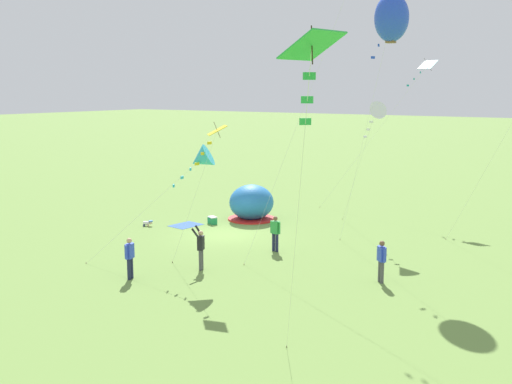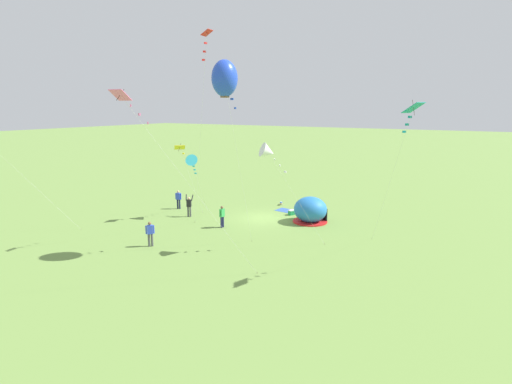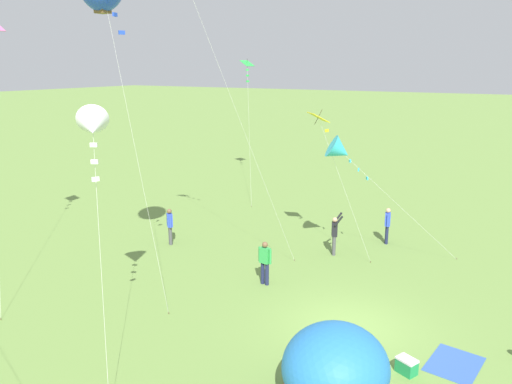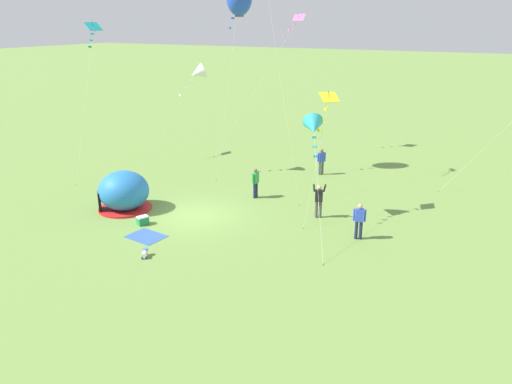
{
  "view_description": "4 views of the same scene",
  "coord_description": "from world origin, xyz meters",
  "px_view_note": "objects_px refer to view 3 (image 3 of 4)",
  "views": [
    {
      "loc": [
        25.3,
        18.34,
        7.66
      ],
      "look_at": [
        -1.27,
        1.06,
        2.22
      ],
      "focal_mm": 42.0,
      "sensor_mm": 36.0,
      "label": 1
    },
    {
      "loc": [
        -15.88,
        28.44,
        9.22
      ],
      "look_at": [
        0.52,
        0.41,
        2.29
      ],
      "focal_mm": 28.0,
      "sensor_mm": 36.0,
      "label": 2
    },
    {
      "loc": [
        -14.01,
        -4.55,
        8.14
      ],
      "look_at": [
        2.34,
        4.82,
        3.36
      ],
      "focal_mm": 35.0,
      "sensor_mm": 36.0,
      "label": 3
    },
    {
      "loc": [
        14.07,
        -19.72,
        9.63
      ],
      "look_at": [
        3.48,
        0.29,
        1.78
      ],
      "focal_mm": 35.0,
      "sensor_mm": 36.0,
      "label": 4
    }
  ],
  "objects_px": {
    "popup_tent": "(335,370)",
    "kite_green": "(247,68)",
    "person_center_field": "(265,261)",
    "kite_cyan": "(340,151)",
    "cooler_box": "(407,366)",
    "person_far_back": "(335,233)",
    "kite_yellow": "(322,124)",
    "person_strolling": "(170,225)",
    "person_near_tent": "(387,224)",
    "kite_white": "(93,126)"
  },
  "relations": [
    {
      "from": "popup_tent",
      "to": "kite_yellow",
      "type": "xyz_separation_m",
      "value": [
        9.56,
        4.47,
        4.76
      ]
    },
    {
      "from": "person_center_field",
      "to": "kite_yellow",
      "type": "bearing_deg",
      "value": -5.59
    },
    {
      "from": "person_center_field",
      "to": "kite_cyan",
      "type": "bearing_deg",
      "value": -19.41
    },
    {
      "from": "kite_cyan",
      "to": "kite_yellow",
      "type": "xyz_separation_m",
      "value": [
        0.32,
        0.96,
        1.02
      ]
    },
    {
      "from": "cooler_box",
      "to": "person_strolling",
      "type": "distance_m",
      "value": 13.02
    },
    {
      "from": "popup_tent",
      "to": "kite_green",
      "type": "relative_size",
      "value": 0.33
    },
    {
      "from": "popup_tent",
      "to": "cooler_box",
      "type": "xyz_separation_m",
      "value": [
        2.25,
        -1.22,
        -0.78
      ]
    },
    {
      "from": "cooler_box",
      "to": "kite_green",
      "type": "xyz_separation_m",
      "value": [
        18.38,
        15.97,
        7.76
      ]
    },
    {
      "from": "kite_cyan",
      "to": "popup_tent",
      "type": "bearing_deg",
      "value": -159.18
    },
    {
      "from": "person_near_tent",
      "to": "kite_green",
      "type": "height_order",
      "value": "kite_green"
    },
    {
      "from": "person_far_back",
      "to": "kite_white",
      "type": "bearing_deg",
      "value": 158.7
    },
    {
      "from": "popup_tent",
      "to": "person_strolling",
      "type": "relative_size",
      "value": 1.63
    },
    {
      "from": "kite_yellow",
      "to": "kite_green",
      "type": "height_order",
      "value": "kite_green"
    },
    {
      "from": "person_center_field",
      "to": "person_strolling",
      "type": "bearing_deg",
      "value": 74.29
    },
    {
      "from": "person_far_back",
      "to": "kite_white",
      "type": "distance_m",
      "value": 11.79
    },
    {
      "from": "person_near_tent",
      "to": "kite_cyan",
      "type": "relative_size",
      "value": 0.32
    },
    {
      "from": "person_strolling",
      "to": "person_far_back",
      "type": "relative_size",
      "value": 0.91
    },
    {
      "from": "person_center_field",
      "to": "kite_white",
      "type": "distance_m",
      "value": 8.2
    },
    {
      "from": "popup_tent",
      "to": "kite_yellow",
      "type": "height_order",
      "value": "kite_yellow"
    },
    {
      "from": "kite_cyan",
      "to": "person_center_field",
      "type": "bearing_deg",
      "value": 160.59
    },
    {
      "from": "person_center_field",
      "to": "kite_yellow",
      "type": "height_order",
      "value": "kite_yellow"
    },
    {
      "from": "cooler_box",
      "to": "person_near_tent",
      "type": "bearing_deg",
      "value": 18.52
    },
    {
      "from": "kite_cyan",
      "to": "kite_white",
      "type": "relative_size",
      "value": 0.77
    },
    {
      "from": "cooler_box",
      "to": "person_far_back",
      "type": "bearing_deg",
      "value": 33.97
    },
    {
      "from": "person_near_tent",
      "to": "cooler_box",
      "type": "bearing_deg",
      "value": -161.48
    },
    {
      "from": "kite_cyan",
      "to": "person_strolling",
      "type": "bearing_deg",
      "value": 106.78
    },
    {
      "from": "cooler_box",
      "to": "kite_yellow",
      "type": "distance_m",
      "value": 10.79
    },
    {
      "from": "person_strolling",
      "to": "kite_green",
      "type": "xyz_separation_m",
      "value": [
        13.61,
        3.88,
        7.02
      ]
    },
    {
      "from": "person_strolling",
      "to": "kite_green",
      "type": "height_order",
      "value": "kite_green"
    },
    {
      "from": "kite_green",
      "to": "kite_cyan",
      "type": "bearing_deg",
      "value": -135.39
    },
    {
      "from": "person_strolling",
      "to": "kite_green",
      "type": "distance_m",
      "value": 15.8
    },
    {
      "from": "cooler_box",
      "to": "person_center_field",
      "type": "bearing_deg",
      "value": 63.23
    },
    {
      "from": "cooler_box",
      "to": "kite_cyan",
      "type": "height_order",
      "value": "kite_cyan"
    },
    {
      "from": "person_center_field",
      "to": "kite_yellow",
      "type": "distance_m",
      "value": 6.4
    },
    {
      "from": "cooler_box",
      "to": "kite_white",
      "type": "distance_m",
      "value": 11.01
    },
    {
      "from": "popup_tent",
      "to": "kite_green",
      "type": "xyz_separation_m",
      "value": [
        20.63,
        14.75,
        6.98
      ]
    },
    {
      "from": "person_far_back",
      "to": "kite_green",
      "type": "distance_m",
      "value": 17.09
    },
    {
      "from": "cooler_box",
      "to": "person_center_field",
      "type": "xyz_separation_m",
      "value": [
        3.08,
        6.11,
        0.74
      ]
    },
    {
      "from": "person_strolling",
      "to": "kite_yellow",
      "type": "bearing_deg",
      "value": -68.35
    },
    {
      "from": "person_near_tent",
      "to": "popup_tent",
      "type": "bearing_deg",
      "value": -170.18
    },
    {
      "from": "popup_tent",
      "to": "kite_cyan",
      "type": "relative_size",
      "value": 0.52
    },
    {
      "from": "kite_yellow",
      "to": "kite_white",
      "type": "xyz_separation_m",
      "value": [
        -9.7,
        3.04,
        0.71
      ]
    },
    {
      "from": "popup_tent",
      "to": "person_far_back",
      "type": "bearing_deg",
      "value": 21.23
    },
    {
      "from": "kite_cyan",
      "to": "kite_yellow",
      "type": "height_order",
      "value": "kite_yellow"
    },
    {
      "from": "person_center_field",
      "to": "kite_cyan",
      "type": "relative_size",
      "value": 0.32
    },
    {
      "from": "person_far_back",
      "to": "kite_green",
      "type": "bearing_deg",
      "value": 44.97
    },
    {
      "from": "person_strolling",
      "to": "person_far_back",
      "type": "distance_m",
      "value": 7.6
    },
    {
      "from": "person_near_tent",
      "to": "kite_cyan",
      "type": "bearing_deg",
      "value": 154.57
    },
    {
      "from": "person_strolling",
      "to": "kite_cyan",
      "type": "height_order",
      "value": "kite_cyan"
    },
    {
      "from": "person_near_tent",
      "to": "kite_white",
      "type": "distance_m",
      "value": 14.55
    }
  ]
}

